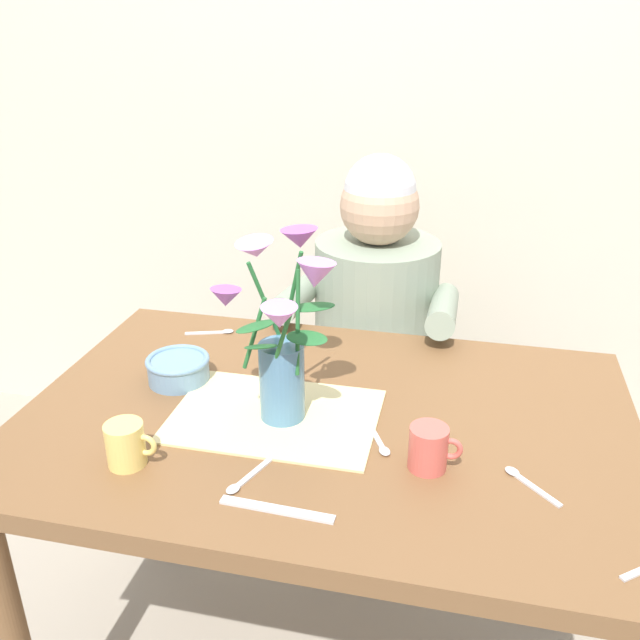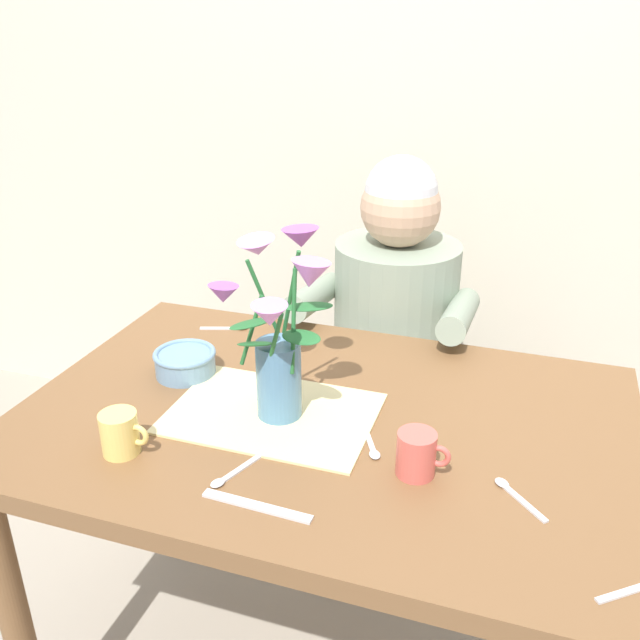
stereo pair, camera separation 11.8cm
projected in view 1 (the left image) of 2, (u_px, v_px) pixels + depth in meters
The scene contains 13 objects.
wood_panel_backdrop at pixel (401, 89), 2.06m from camera, with size 4.00×0.10×2.50m, color beige.
dining_table at pixel (326, 455), 1.38m from camera, with size 1.20×0.80×0.74m.
seated_person at pixel (374, 354), 1.96m from camera, with size 0.45×0.47×1.14m.
striped_placemat at pixel (275, 416), 1.33m from camera, with size 0.40×0.28×0.01m, color beige.
flower_vase at pixel (282, 336), 1.26m from camera, with size 0.25×0.28×0.36m.
ceramic_bowl at pixel (178, 368), 1.45m from camera, with size 0.14×0.14×0.06m.
dinner_knife at pixel (277, 509), 1.08m from camera, with size 0.19×0.02×0.01m, color silver.
ceramic_mug at pixel (429, 448), 1.17m from camera, with size 0.09×0.07×0.08m.
tea_cup at pixel (126, 444), 1.18m from camera, with size 0.09×0.07×0.08m.
spoon_0 at pixel (380, 443), 1.25m from camera, with size 0.07×0.11×0.01m.
spoon_2 at pixel (217, 332), 1.68m from camera, with size 0.12×0.05×0.01m.
spoon_3 at pixel (243, 481), 1.15m from camera, with size 0.06×0.12×0.01m.
spoon_4 at pixel (524, 480), 1.15m from camera, with size 0.09×0.10×0.01m.
Camera 1 is at (0.24, -1.12, 1.47)m, focal length 38.17 mm.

